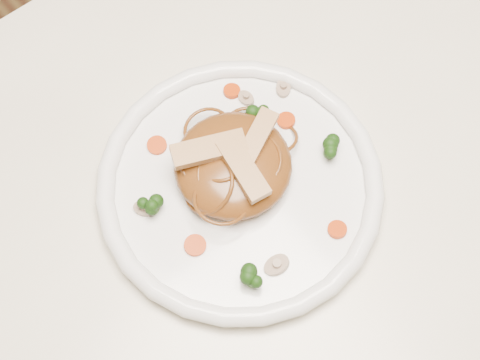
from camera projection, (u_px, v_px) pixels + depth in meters
ground at (263, 344)px, 1.45m from camera, size 4.00×4.00×0.00m
table at (280, 239)px, 0.85m from camera, size 1.20×0.80×0.75m
plate at (240, 188)px, 0.76m from camera, size 0.35×0.35×0.02m
noodle_mound at (233, 165)px, 0.74m from camera, size 0.15×0.15×0.04m
chicken_a at (258, 136)px, 0.73m from camera, size 0.06×0.04×0.01m
chicken_b at (209, 149)px, 0.72m from camera, size 0.08×0.05×0.01m
chicken_c at (243, 169)px, 0.72m from camera, size 0.03×0.07×0.01m
broccoli_0 at (256, 111)px, 0.78m from camera, size 0.03×0.03×0.03m
broccoli_1 at (151, 203)px, 0.73m from camera, size 0.03×0.03×0.03m
broccoli_2 at (253, 277)px, 0.70m from camera, size 0.03×0.03×0.03m
broccoli_3 at (331, 147)px, 0.76m from camera, size 0.03×0.03×0.03m
carrot_0 at (232, 91)px, 0.80m from camera, size 0.03×0.03×0.00m
carrot_1 at (195, 245)px, 0.73m from camera, size 0.03×0.03×0.00m
carrot_2 at (286, 120)px, 0.78m from camera, size 0.03×0.03×0.00m
carrot_3 at (157, 145)px, 0.77m from camera, size 0.03×0.03×0.00m
carrot_4 at (337, 229)px, 0.73m from camera, size 0.03×0.03×0.00m
mushroom_0 at (277, 265)px, 0.72m from camera, size 0.03×0.03×0.01m
mushroom_1 at (283, 88)px, 0.80m from camera, size 0.03×0.03×0.01m
mushroom_2 at (145, 208)px, 0.74m from camera, size 0.03×0.03×0.01m
mushroom_3 at (246, 98)px, 0.80m from camera, size 0.02×0.02×0.01m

